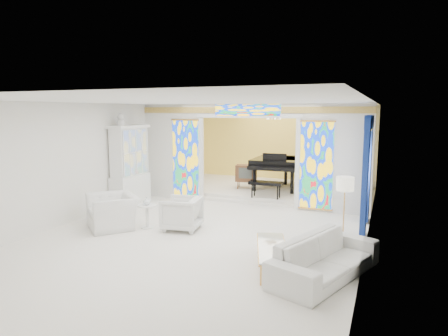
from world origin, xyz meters
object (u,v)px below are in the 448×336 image
at_px(armchair_left, 113,211).
at_px(sofa, 325,258).
at_px(tv_console, 246,173).
at_px(coffee_table, 272,248).
at_px(armchair_right, 182,213).
at_px(china_cabinet, 130,166).
at_px(grand_piano, 284,163).

bearing_deg(armchair_left, sofa, 29.34).
bearing_deg(tv_console, coffee_table, -78.64).
height_order(armchair_right, sofa, armchair_right).
bearing_deg(tv_console, armchair_right, -102.44).
relative_size(china_cabinet, tv_console, 3.40).
bearing_deg(armchair_left, grand_piano, 103.97).
xyz_separation_m(china_cabinet, coffee_table, (5.21, -3.05, -0.82)).
distance_m(armchair_left, coffee_table, 4.33).
distance_m(china_cabinet, tv_console, 3.94).
bearing_deg(coffee_table, china_cabinet, 149.69).
bearing_deg(armchair_left, armchair_right, 56.90).
height_order(china_cabinet, sofa, china_cabinet).
xyz_separation_m(china_cabinet, grand_piano, (3.78, 3.50, -0.15)).
xyz_separation_m(china_cabinet, sofa, (6.17, -3.13, -0.83)).
xyz_separation_m(china_cabinet, armchair_right, (2.61, -1.64, -0.78)).
bearing_deg(sofa, china_cabinet, 83.65).
xyz_separation_m(armchair_right, grand_piano, (1.17, 5.14, 0.63)).
bearing_deg(armchair_right, grand_piano, 157.68).
height_order(armchair_left, sofa, armchair_left).
bearing_deg(sofa, grand_piano, 40.35).
xyz_separation_m(armchair_left, grand_piano, (2.79, 5.62, 0.63)).
bearing_deg(sofa, tv_console, 50.91).
bearing_deg(coffee_table, grand_piano, 102.34).
bearing_deg(china_cabinet, tv_console, 47.60).
distance_m(sofa, grand_piano, 7.08).
xyz_separation_m(sofa, coffee_table, (-0.95, 0.08, 0.00)).
relative_size(coffee_table, grand_piano, 0.56).
relative_size(armchair_right, grand_piano, 0.27).
height_order(coffee_table, grand_piano, grand_piano).
bearing_deg(armchair_left, tv_console, 112.14).
bearing_deg(grand_piano, tv_console, -153.80).
bearing_deg(grand_piano, sofa, -72.11).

